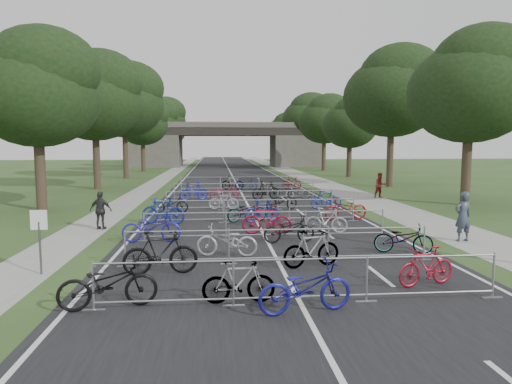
{
  "coord_description": "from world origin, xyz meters",
  "views": [
    {
      "loc": [
        -1.91,
        -9.94,
        3.63
      ],
      "look_at": [
        0.23,
        14.08,
        1.1
      ],
      "focal_mm": 32.0,
      "sensor_mm": 36.0,
      "label": 1
    }
  ],
  "objects_px": {
    "bike_2": "(305,288)",
    "pedestrian_b": "(380,185)",
    "bike_0": "(108,284)",
    "pedestrian_a": "(463,217)",
    "park_sign": "(39,230)",
    "pedestrian_c": "(101,211)",
    "bike_1": "(239,282)",
    "overpass_bridge": "(227,145)"
  },
  "relations": [
    {
      "from": "overpass_bridge",
      "to": "bike_2",
      "type": "xyz_separation_m",
      "value": [
        -0.01,
        -65.54,
        -2.97
      ]
    },
    {
      "from": "bike_0",
      "to": "pedestrian_a",
      "type": "height_order",
      "value": "pedestrian_a"
    },
    {
      "from": "pedestrian_b",
      "to": "bike_2",
      "type": "bearing_deg",
      "value": -123.96
    },
    {
      "from": "pedestrian_a",
      "to": "bike_2",
      "type": "bearing_deg",
      "value": 33.69
    },
    {
      "from": "overpass_bridge",
      "to": "bike_0",
      "type": "xyz_separation_m",
      "value": [
        -4.3,
        -64.9,
        -2.97
      ]
    },
    {
      "from": "park_sign",
      "to": "pedestrian_b",
      "type": "xyz_separation_m",
      "value": [
        16.0,
        16.91,
        -0.42
      ]
    },
    {
      "from": "bike_1",
      "to": "pedestrian_b",
      "type": "xyz_separation_m",
      "value": [
        10.61,
        19.75,
        0.35
      ]
    },
    {
      "from": "bike_2",
      "to": "pedestrian_b",
      "type": "distance_m",
      "value": 22.43
    },
    {
      "from": "bike_0",
      "to": "pedestrian_c",
      "type": "distance_m",
      "value": 10.01
    },
    {
      "from": "park_sign",
      "to": "bike_0",
      "type": "distance_m",
      "value": 3.89
    },
    {
      "from": "bike_2",
      "to": "pedestrian_a",
      "type": "height_order",
      "value": "pedestrian_a"
    },
    {
      "from": "overpass_bridge",
      "to": "bike_0",
      "type": "bearing_deg",
      "value": -93.79
    },
    {
      "from": "bike_1",
      "to": "pedestrian_c",
      "type": "distance_m",
      "value": 11.03
    },
    {
      "from": "park_sign",
      "to": "bike_2",
      "type": "xyz_separation_m",
      "value": [
        6.79,
        -3.54,
        -0.71
      ]
    },
    {
      "from": "pedestrian_c",
      "to": "pedestrian_a",
      "type": "bearing_deg",
      "value": 176.29
    },
    {
      "from": "bike_2",
      "to": "pedestrian_a",
      "type": "distance_m",
      "value": 9.9
    },
    {
      "from": "overpass_bridge",
      "to": "bike_2",
      "type": "relative_size",
      "value": 14.57
    },
    {
      "from": "park_sign",
      "to": "pedestrian_b",
      "type": "relative_size",
      "value": 1.07
    },
    {
      "from": "park_sign",
      "to": "bike_0",
      "type": "xyz_separation_m",
      "value": [
        2.5,
        -2.9,
        -0.7
      ]
    },
    {
      "from": "pedestrian_a",
      "to": "pedestrian_b",
      "type": "height_order",
      "value": "pedestrian_a"
    },
    {
      "from": "pedestrian_a",
      "to": "overpass_bridge",
      "type": "bearing_deg",
      "value": -91.73
    },
    {
      "from": "bike_2",
      "to": "pedestrian_b",
      "type": "bearing_deg",
      "value": -35.74
    },
    {
      "from": "bike_2",
      "to": "bike_1",
      "type": "bearing_deg",
      "value": 51.59
    },
    {
      "from": "overpass_bridge",
      "to": "pedestrian_a",
      "type": "xyz_separation_m",
      "value": [
        7.29,
        -58.86,
        -2.6
      ]
    },
    {
      "from": "overpass_bridge",
      "to": "bike_0",
      "type": "distance_m",
      "value": 65.11
    },
    {
      "from": "pedestrian_a",
      "to": "bike_1",
      "type": "bearing_deg",
      "value": 25.7
    },
    {
      "from": "bike_0",
      "to": "bike_2",
      "type": "xyz_separation_m",
      "value": [
        4.29,
        -0.64,
        -0.0
      ]
    },
    {
      "from": "park_sign",
      "to": "pedestrian_c",
      "type": "distance_m",
      "value": 6.8
    },
    {
      "from": "overpass_bridge",
      "to": "pedestrian_c",
      "type": "distance_m",
      "value": 55.7
    },
    {
      "from": "park_sign",
      "to": "bike_0",
      "type": "height_order",
      "value": "park_sign"
    },
    {
      "from": "bike_1",
      "to": "bike_2",
      "type": "xyz_separation_m",
      "value": [
        1.4,
        -0.71,
        0.06
      ]
    },
    {
      "from": "bike_1",
      "to": "pedestrian_c",
      "type": "xyz_separation_m",
      "value": [
        -5.39,
        9.62,
        0.31
      ]
    },
    {
      "from": "bike_0",
      "to": "bike_1",
      "type": "relative_size",
      "value": 1.28
    },
    {
      "from": "pedestrian_b",
      "to": "bike_1",
      "type": "bearing_deg",
      "value": -127.97
    },
    {
      "from": "bike_2",
      "to": "pedestrian_a",
      "type": "relative_size",
      "value": 1.14
    },
    {
      "from": "pedestrian_b",
      "to": "park_sign",
      "type": "bearing_deg",
      "value": -143.14
    },
    {
      "from": "bike_2",
      "to": "pedestrian_b",
      "type": "height_order",
      "value": "pedestrian_b"
    },
    {
      "from": "bike_2",
      "to": "pedestrian_c",
      "type": "distance_m",
      "value": 12.36
    },
    {
      "from": "overpass_bridge",
      "to": "pedestrian_c",
      "type": "relative_size",
      "value": 18.96
    },
    {
      "from": "bike_0",
      "to": "pedestrian_a",
      "type": "relative_size",
      "value": 1.15
    },
    {
      "from": "overpass_bridge",
      "to": "pedestrian_a",
      "type": "distance_m",
      "value": 59.37
    },
    {
      "from": "park_sign",
      "to": "pedestrian_c",
      "type": "relative_size",
      "value": 1.12
    }
  ]
}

